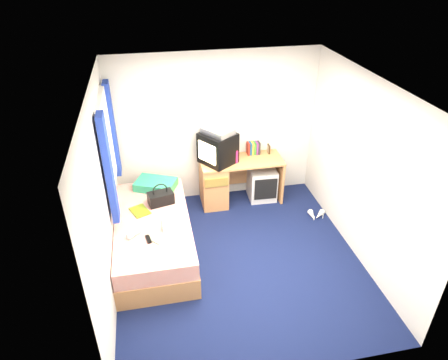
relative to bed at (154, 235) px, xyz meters
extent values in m
plane|color=#0C1438|center=(1.10, -0.42, -0.27)|extent=(3.40, 3.40, 0.00)
plane|color=white|center=(1.10, -0.42, 2.13)|extent=(3.40, 3.40, 0.00)
plane|color=silver|center=(1.10, 1.28, 0.93)|extent=(3.20, 0.00, 3.20)
plane|color=silver|center=(1.10, -2.12, 0.93)|extent=(3.20, 0.00, 3.20)
plane|color=silver|center=(-0.50, -0.42, 0.93)|extent=(0.00, 3.40, 3.40)
plane|color=silver|center=(2.70, -0.42, 0.93)|extent=(0.00, 3.40, 3.40)
cube|color=tan|center=(0.00, 0.00, -0.12)|extent=(1.00, 2.00, 0.30)
cube|color=olive|center=(0.50, -0.40, -0.11)|extent=(0.02, 0.70, 0.18)
cube|color=white|center=(0.00, 0.00, 0.15)|extent=(0.98, 1.98, 0.24)
cube|color=teal|center=(0.10, 0.77, 0.34)|extent=(0.68, 0.57, 0.13)
cube|color=tan|center=(1.46, 1.00, 0.47)|extent=(1.30, 0.55, 0.03)
cube|color=tan|center=(1.01, 1.00, 0.09)|extent=(0.40, 0.52, 0.72)
cube|color=tan|center=(2.09, 1.00, 0.09)|extent=(0.04, 0.52, 0.72)
cube|color=tan|center=(1.71, 1.25, 0.18)|extent=(0.78, 0.03, 0.55)
cube|color=silver|center=(1.82, 1.02, 0.00)|extent=(0.45, 0.45, 0.54)
cube|color=black|center=(1.09, 1.02, 0.72)|extent=(0.64, 0.65, 0.48)
cube|color=beige|center=(0.90, 0.90, 0.72)|extent=(0.22, 0.31, 0.30)
cube|color=silver|center=(1.09, 1.02, 1.01)|extent=(0.52, 0.55, 0.09)
cube|color=maroon|center=(1.61, 1.18, 0.58)|extent=(0.03, 0.13, 0.20)
cube|color=navy|center=(1.64, 1.18, 0.58)|extent=(0.03, 0.13, 0.20)
cube|color=gold|center=(1.68, 1.18, 0.58)|extent=(0.03, 0.13, 0.20)
cube|color=#337F33|center=(1.71, 1.18, 0.58)|extent=(0.03, 0.13, 0.20)
cube|color=#7F337F|center=(1.75, 1.18, 0.58)|extent=(0.03, 0.13, 0.20)
cube|color=#262626|center=(1.78, 1.18, 0.58)|extent=(0.03, 0.13, 0.20)
cube|color=black|center=(1.95, 1.16, 0.55)|extent=(0.02, 0.12, 0.14)
cylinder|color=#E01F5C|center=(1.36, 0.94, 0.58)|extent=(0.06, 0.06, 0.20)
cylinder|color=silver|center=(1.35, 1.04, 0.57)|extent=(0.05, 0.05, 0.17)
cube|color=black|center=(0.15, 0.35, 0.36)|extent=(0.38, 0.27, 0.17)
torus|color=black|center=(0.15, 0.35, 0.49)|extent=(0.21, 0.06, 0.21)
cube|color=silver|center=(0.30, -0.21, 0.32)|extent=(0.35, 0.31, 0.10)
cube|color=#B2D317|center=(-0.15, 0.21, 0.28)|extent=(0.31, 0.34, 0.01)
cylinder|color=silver|center=(-0.23, -0.30, 0.31)|extent=(0.20, 0.19, 0.07)
cube|color=gold|center=(0.00, -0.44, 0.28)|extent=(0.19, 0.20, 0.01)
cube|color=black|center=(-0.06, -0.42, 0.28)|extent=(0.08, 0.17, 0.02)
cube|color=silver|center=(-0.48, 0.48, 1.18)|extent=(0.02, 0.90, 1.10)
cube|color=white|center=(-0.47, 0.48, 1.77)|extent=(0.06, 1.06, 0.08)
cube|color=white|center=(-0.47, 0.48, 0.59)|extent=(0.06, 1.06, 0.08)
cube|color=navy|center=(-0.43, -0.11, 1.13)|extent=(0.08, 0.24, 1.40)
cube|color=navy|center=(-0.43, 1.07, 1.13)|extent=(0.08, 0.24, 1.40)
cone|color=silver|center=(2.44, 0.29, -0.23)|extent=(0.11, 0.23, 0.09)
cone|color=silver|center=(2.55, 0.29, -0.23)|extent=(0.22, 0.21, 0.09)
camera|label=1|loc=(0.10, -4.37, 3.44)|focal=32.00mm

